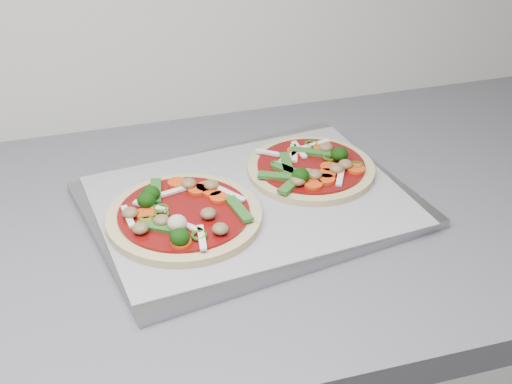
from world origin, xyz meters
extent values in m
cube|color=gray|center=(0.56, 1.31, 0.91)|extent=(0.46, 0.38, 0.01)
cube|color=#98979C|center=(0.56, 1.31, 0.91)|extent=(0.43, 0.33, 0.00)
cylinder|color=tan|center=(0.47, 1.29, 0.92)|extent=(0.20, 0.20, 0.01)
cylinder|color=maroon|center=(0.47, 1.29, 0.93)|extent=(0.17, 0.17, 0.00)
ellipsoid|color=olive|center=(0.50, 1.23, 0.94)|extent=(0.02, 0.02, 0.01)
ellipsoid|color=olive|center=(0.51, 1.33, 0.94)|extent=(0.02, 0.02, 0.01)
cylinder|color=#F03506|center=(0.42, 1.29, 0.93)|extent=(0.03, 0.03, 0.00)
cube|color=#2F6D27|center=(0.44, 1.26, 0.93)|extent=(0.06, 0.04, 0.00)
ellipsoid|color=olive|center=(0.41, 1.26, 0.94)|extent=(0.03, 0.03, 0.01)
cube|color=#2F6D27|center=(0.53, 1.27, 0.93)|extent=(0.02, 0.06, 0.00)
torus|color=#294A0F|center=(0.42, 1.28, 0.93)|extent=(0.02, 0.02, 0.00)
cylinder|color=#F03506|center=(0.49, 1.33, 0.93)|extent=(0.04, 0.04, 0.00)
cube|color=white|center=(0.46, 1.25, 0.93)|extent=(0.04, 0.04, 0.00)
cube|color=white|center=(0.40, 1.29, 0.93)|extent=(0.01, 0.05, 0.00)
cylinder|color=#F03506|center=(0.47, 1.35, 0.93)|extent=(0.04, 0.04, 0.00)
ellipsoid|color=olive|center=(0.48, 1.34, 0.94)|extent=(0.03, 0.03, 0.01)
ellipsoid|color=beige|center=(0.45, 1.25, 0.94)|extent=(0.03, 0.03, 0.02)
ellipsoid|color=#0F3A06|center=(0.42, 1.31, 0.94)|extent=(0.03, 0.03, 0.02)
ellipsoid|color=olive|center=(0.44, 1.27, 0.94)|extent=(0.02, 0.02, 0.01)
cube|color=white|center=(0.43, 1.31, 0.93)|extent=(0.04, 0.04, 0.00)
cube|color=white|center=(0.53, 1.31, 0.93)|extent=(0.03, 0.04, 0.00)
ellipsoid|color=olive|center=(0.40, 1.29, 0.94)|extent=(0.03, 0.03, 0.01)
torus|color=#294A0F|center=(0.47, 1.23, 0.93)|extent=(0.02, 0.02, 0.00)
cube|color=white|center=(0.47, 1.33, 0.93)|extent=(0.05, 0.02, 0.00)
cylinder|color=#F03506|center=(0.51, 1.32, 0.93)|extent=(0.04, 0.04, 0.00)
cube|color=#2F6D27|center=(0.44, 1.34, 0.93)|extent=(0.02, 0.06, 0.00)
torus|color=#294A0F|center=(0.44, 1.29, 0.93)|extent=(0.03, 0.03, 0.00)
cylinder|color=#F03506|center=(0.51, 1.33, 0.93)|extent=(0.04, 0.04, 0.00)
torus|color=#294A0F|center=(0.44, 1.30, 0.93)|extent=(0.03, 0.03, 0.00)
ellipsoid|color=#0F3A06|center=(0.43, 1.32, 0.94)|extent=(0.03, 0.03, 0.02)
cylinder|color=#F03506|center=(0.42, 1.27, 0.93)|extent=(0.03, 0.03, 0.00)
cylinder|color=#F03506|center=(0.43, 1.32, 0.93)|extent=(0.03, 0.03, 0.00)
cylinder|color=#F03506|center=(0.45, 1.22, 0.93)|extent=(0.04, 0.04, 0.00)
cylinder|color=#F03506|center=(0.52, 1.30, 0.93)|extent=(0.03, 0.03, 0.00)
ellipsoid|color=#0F3A06|center=(0.45, 1.22, 0.94)|extent=(0.03, 0.03, 0.02)
cube|color=white|center=(0.48, 1.22, 0.93)|extent=(0.01, 0.05, 0.00)
ellipsoid|color=olive|center=(0.49, 1.26, 0.94)|extent=(0.02, 0.02, 0.01)
cylinder|color=tan|center=(0.66, 1.35, 0.92)|extent=(0.25, 0.25, 0.01)
cylinder|color=maroon|center=(0.66, 1.35, 0.93)|extent=(0.21, 0.21, 0.00)
cube|color=#2F6D27|center=(0.63, 1.36, 0.93)|extent=(0.02, 0.06, 0.00)
cylinder|color=#F03506|center=(0.71, 1.32, 0.93)|extent=(0.03, 0.03, 0.00)
torus|color=#294A0F|center=(0.72, 1.33, 0.93)|extent=(0.03, 0.03, 0.00)
ellipsoid|color=olive|center=(0.69, 1.38, 0.93)|extent=(0.03, 0.03, 0.01)
cube|color=white|center=(0.62, 1.40, 0.93)|extent=(0.04, 0.04, 0.00)
cube|color=white|center=(0.68, 1.40, 0.93)|extent=(0.05, 0.02, 0.00)
ellipsoid|color=olive|center=(0.70, 1.33, 0.93)|extent=(0.02, 0.02, 0.01)
cylinder|color=#F03506|center=(0.68, 1.34, 0.93)|extent=(0.03, 0.03, 0.00)
ellipsoid|color=olive|center=(0.63, 1.31, 0.93)|extent=(0.03, 0.03, 0.01)
cylinder|color=#F03506|center=(0.64, 1.38, 0.93)|extent=(0.03, 0.03, 0.00)
ellipsoid|color=#0F3A06|center=(0.70, 1.35, 0.94)|extent=(0.03, 0.03, 0.02)
cylinder|color=#F03506|center=(0.66, 1.31, 0.93)|extent=(0.03, 0.03, 0.00)
torus|color=#294A0F|center=(0.68, 1.41, 0.93)|extent=(0.03, 0.03, 0.00)
ellipsoid|color=olive|center=(0.64, 1.32, 0.93)|extent=(0.03, 0.03, 0.01)
cylinder|color=#F03506|center=(0.65, 1.39, 0.93)|extent=(0.04, 0.04, 0.00)
cube|color=white|center=(0.63, 1.38, 0.93)|extent=(0.04, 0.03, 0.00)
ellipsoid|color=olive|center=(0.63, 1.31, 0.93)|extent=(0.03, 0.03, 0.01)
cylinder|color=#F03506|center=(0.64, 1.30, 0.93)|extent=(0.03, 0.03, 0.00)
ellipsoid|color=#0F3A06|center=(0.63, 1.31, 0.94)|extent=(0.03, 0.03, 0.02)
cube|color=#2F6D27|center=(0.67, 1.38, 0.93)|extent=(0.06, 0.04, 0.00)
torus|color=#294A0F|center=(0.69, 1.36, 0.93)|extent=(0.03, 0.03, 0.00)
torus|color=#294A0F|center=(0.70, 1.37, 0.93)|extent=(0.03, 0.03, 0.00)
cube|color=white|center=(0.66, 1.39, 0.93)|extent=(0.01, 0.05, 0.00)
torus|color=#294A0F|center=(0.61, 1.36, 0.93)|extent=(0.03, 0.03, 0.00)
cube|color=white|center=(0.69, 1.31, 0.93)|extent=(0.03, 0.05, 0.00)
cylinder|color=#F03506|center=(0.69, 1.39, 0.93)|extent=(0.03, 0.03, 0.00)
cube|color=#2F6D27|center=(0.61, 1.33, 0.93)|extent=(0.06, 0.04, 0.00)
torus|color=#294A0F|center=(0.62, 1.33, 0.93)|extent=(0.03, 0.03, 0.00)
cube|color=#2F6D27|center=(0.62, 1.31, 0.93)|extent=(0.05, 0.05, 0.00)
ellipsoid|color=olive|center=(0.65, 1.32, 0.93)|extent=(0.02, 0.02, 0.01)
cube|color=#2F6D27|center=(0.63, 1.34, 0.93)|extent=(0.05, 0.05, 0.00)
ellipsoid|color=olive|center=(0.69, 1.32, 0.93)|extent=(0.03, 0.03, 0.01)
cube|color=white|center=(0.65, 1.39, 0.93)|extent=(0.02, 0.05, 0.00)
cylinder|color=#F03506|center=(0.67, 1.32, 0.93)|extent=(0.03, 0.03, 0.00)
camera|label=1|loc=(0.35, 0.55, 1.43)|focal=50.00mm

